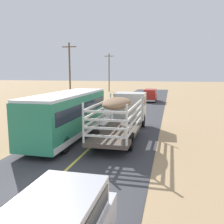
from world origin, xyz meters
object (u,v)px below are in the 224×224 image
object	(u,v)px
livestock_truck	(126,110)
power_pole_mid	(70,72)
power_pole_far	(109,71)
bus	(68,114)
car_far	(150,95)

from	to	relation	value
livestock_truck	power_pole_mid	size ratio (longest dim) A/B	1.09
livestock_truck	power_pole_mid	distance (m)	19.88
livestock_truck	power_pole_far	distance (m)	41.85
bus	power_pole_mid	size ratio (longest dim) A/B	1.13
bus	power_pole_far	bearing A→B (deg)	100.13
bus	power_pole_far	distance (m)	43.68
bus	power_pole_mid	world-z (taller)	power_pole_mid
power_pole_mid	power_pole_far	size ratio (longest dim) A/B	0.99
power_pole_mid	car_far	bearing A→B (deg)	24.23
power_pole_far	power_pole_mid	bearing A→B (deg)	-90.00
bus	livestock_truck	bearing A→B (deg)	36.81
livestock_truck	car_far	world-z (taller)	livestock_truck
livestock_truck	power_pole_mid	world-z (taller)	power_pole_mid
power_pole_mid	livestock_truck	bearing A→B (deg)	-54.96
car_far	power_pole_far	distance (m)	22.43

